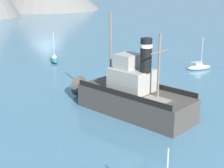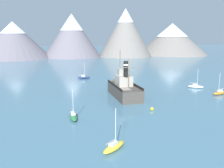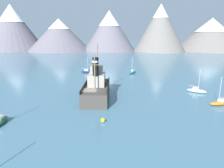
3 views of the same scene
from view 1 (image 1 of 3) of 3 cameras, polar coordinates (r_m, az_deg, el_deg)
ground_plane at (r=32.39m, az=6.78°, el=-6.72°), size 600.00×600.00×0.00m
old_tugboat at (r=34.45m, az=3.06°, el=-1.88°), size 4.81×14.50×9.90m
sailboat_white at (r=52.91m, az=14.27°, el=2.76°), size 3.88×2.73×4.90m
sailboat_teal at (r=56.93m, az=-9.57°, el=4.04°), size 2.91×3.82×4.90m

